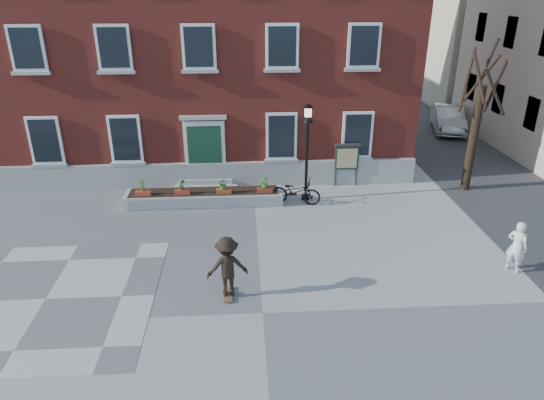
{
  "coord_description": "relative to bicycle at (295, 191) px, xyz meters",
  "views": [
    {
      "loc": [
        -0.41,
        -10.52,
        8.01
      ],
      "look_at": [
        0.5,
        4.0,
        1.5
      ],
      "focal_mm": 32.0,
      "sensor_mm": 36.0,
      "label": 1
    }
  ],
  "objects": [
    {
      "name": "bare_tree",
      "position": [
        7.4,
        1.06,
        2.27
      ],
      "size": [
        1.83,
        1.83,
        6.16
      ],
      "color": "black",
      "rests_on": "ground"
    },
    {
      "name": "bicycle",
      "position": [
        0.0,
        0.0,
        0.0
      ],
      "size": [
        2.1,
        1.15,
        1.05
      ],
      "primitive_type": "imported",
      "rotation": [
        0.0,
        0.0,
        1.33
      ],
      "color": "black",
      "rests_on": "ground"
    },
    {
      "name": "ground",
      "position": [
        -1.61,
        -6.94,
        -0.52
      ],
      "size": [
        100.0,
        100.0,
        0.0
      ],
      "primitive_type": "plane",
      "color": "gray",
      "rests_on": "ground"
    },
    {
      "name": "checker_patch",
      "position": [
        -7.61,
        -5.94,
        -0.52
      ],
      "size": [
        6.0,
        6.0,
        0.01
      ],
      "primitive_type": "cube",
      "color": "#5E5E61",
      "rests_on": "ground"
    },
    {
      "name": "lamp_post",
      "position": [
        0.46,
        0.39,
        2.02
      ],
      "size": [
        0.4,
        0.4,
        3.93
      ],
      "color": "black",
      "rests_on": "ground"
    },
    {
      "name": "skateboarder",
      "position": [
        -2.53,
        -6.09,
        0.43
      ],
      "size": [
        1.23,
        0.83,
        1.84
      ],
      "color": "brown",
      "rests_on": "ground"
    },
    {
      "name": "parked_car",
      "position": [
        10.12,
        9.88,
        0.22
      ],
      "size": [
        2.6,
        4.74,
        1.48
      ],
      "primitive_type": "imported",
      "rotation": [
        0.0,
        0.0,
        -0.24
      ],
      "color": "silver",
      "rests_on": "ground"
    },
    {
      "name": "brick_building",
      "position": [
        -3.61,
        7.03,
        5.78
      ],
      "size": [
        18.4,
        10.85,
        12.6
      ],
      "color": "#993329",
      "rests_on": "ground"
    },
    {
      "name": "planter_assembly",
      "position": [
        -3.6,
        0.23,
        -0.22
      ],
      "size": [
        6.2,
        1.12,
        1.15
      ],
      "color": "#B3B3AE",
      "rests_on": "ground"
    },
    {
      "name": "notice_board",
      "position": [
        2.38,
        1.77,
        0.74
      ],
      "size": [
        1.1,
        0.16,
        1.87
      ],
      "color": "#1A3522",
      "rests_on": "ground"
    },
    {
      "name": "bystander",
      "position": [
        6.09,
        -5.3,
        0.3
      ],
      "size": [
        0.68,
        0.71,
        1.64
      ],
      "primitive_type": "imported",
      "rotation": [
        0.0,
        0.0,
        2.24
      ],
      "color": "white",
      "rests_on": "ground"
    }
  ]
}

